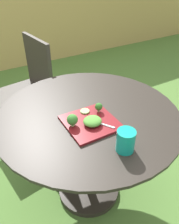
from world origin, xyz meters
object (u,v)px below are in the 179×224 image
at_px(salad_plate, 91,122).
at_px(fork, 98,123).
at_px(patio_chair, 29,83).
at_px(drinking_glass, 125,142).

distance_m(salad_plate, fork, 0.04).
bearing_deg(fork, salad_plate, 128.42).
bearing_deg(patio_chair, drinking_glass, -85.50).
relative_size(salad_plate, fork, 1.93).
bearing_deg(patio_chair, fork, -85.05).
xyz_separation_m(drinking_glass, fork, (-0.01, 0.21, -0.03)).
xyz_separation_m(salad_plate, drinking_glass, (0.04, -0.25, 0.04)).
height_order(salad_plate, fork, fork).
bearing_deg(drinking_glass, salad_plate, 98.18).
distance_m(salad_plate, drinking_glass, 0.25).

